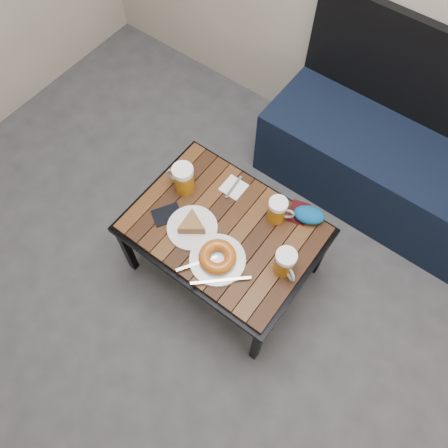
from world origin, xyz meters
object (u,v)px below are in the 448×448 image
Objects in this scene: beer_mug_centre at (278,210)px; passport_navy at (167,215)px; bench at (393,168)px; beer_mug_right at (285,263)px; cafe_table at (224,231)px; passport_burgundy at (299,212)px; beer_mug_left at (183,179)px; plate_bagel at (217,258)px; knit_pouch at (309,215)px; plate_pie at (192,226)px.

beer_mug_centre is 0.49m from passport_navy.
bench is 0.96m from beer_mug_right.
beer_mug_right is (0.16, -0.19, 0.00)m from beer_mug_centre.
passport_burgundy is (0.23, 0.26, 0.05)m from cafe_table.
beer_mug_left is 1.16× the size of beer_mug_centre.
beer_mug_right is 1.20× the size of passport_burgundy.
beer_mug_right is 0.57m from passport_navy.
beer_mug_centre is 0.12m from passport_burgundy.
plate_bagel is 0.43m from passport_burgundy.
bench is 0.83m from beer_mug_centre.
cafe_table is 6.00× the size of beer_mug_right.
beer_mug_centre is at bearing -111.47° from bench.
beer_mug_right is 0.49× the size of plate_bagel.
beer_mug_right is at bearing -97.83° from bench.
beer_mug_left is 1.22× the size of passport_navy.
plate_bagel is at bearing -129.21° from beer_mug_centre.
knit_pouch is (0.05, 0.00, 0.03)m from passport_burgundy.
beer_mug_left is 0.54× the size of plate_bagel.
plate_pie is 0.52m from knit_pouch.
beer_mug_left reaches higher than beer_mug_centre.
plate_bagel is at bearing 23.97° from passport_navy.
passport_navy is at bearing -144.69° from knit_pouch.
plate_pie is at bearing -139.94° from cafe_table.
plate_pie is 0.19m from plate_bagel.
bench is at bearing 75.16° from knit_pouch.
knit_pouch is at bearing -16.20° from passport_burgundy.
bench is at bearing -135.22° from beer_mug_left.
cafe_table is 0.27m from passport_navy.
plate_bagel is at bearing -17.17° from plate_pie.
knit_pouch is (-0.17, -0.64, 0.23)m from bench.
cafe_table is 0.34m from beer_mug_right.
knit_pouch reaches higher than passport_burgundy.
beer_mug_centre reaches higher than passport_burgundy.
passport_navy is (-0.69, -1.01, 0.20)m from bench.
beer_mug_right is (0.32, -0.01, 0.11)m from cafe_table.
passport_navy is (-0.40, -0.28, -0.06)m from beer_mug_centre.
cafe_table is (-0.44, -0.90, 0.16)m from bench.
beer_mug_centre is at bearing 75.51° from plate_bagel.
beer_mug_centre is (0.43, 0.12, -0.01)m from beer_mug_left.
plate_pie is at bearing -159.58° from beer_mug_centre.
passport_burgundy is (0.47, 0.36, -0.00)m from passport_navy.
beer_mug_left is at bearing 149.78° from plate_bagel.
plate_bagel is (-0.37, -1.05, 0.23)m from bench.
passport_navy is 0.91× the size of knit_pouch.
beer_mug_right is at bearing 168.35° from beer_mug_left.
bench is 10.00× the size of beer_mug_right.
beer_mug_right reaches higher than cafe_table.
passport_navy reaches higher than cafe_table.
beer_mug_right is 0.28m from plate_bagel.
beer_mug_right is 0.44m from plate_pie.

